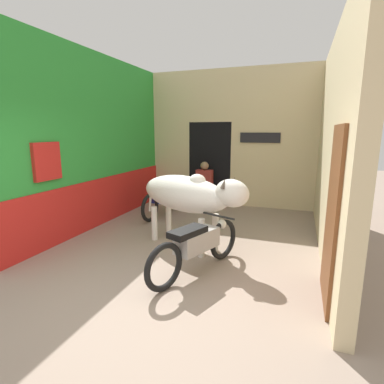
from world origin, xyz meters
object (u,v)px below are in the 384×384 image
(cow, at_px, (189,194))
(motorcycle_far, at_px, (164,198))
(shopkeeper_seated, at_px, (204,183))
(plastic_stool, at_px, (220,198))
(motorcycle_near, at_px, (197,244))

(cow, bearing_deg, motorcycle_far, 126.79)
(shopkeeper_seated, xyz_separation_m, plastic_stool, (0.42, 0.14, -0.40))
(cow, distance_m, shopkeeper_seated, 2.92)
(motorcycle_near, relative_size, motorcycle_far, 0.98)
(motorcycle_near, bearing_deg, cow, 117.24)
(cow, relative_size, plastic_stool, 5.11)
(cow, height_order, motorcycle_near, cow)
(cow, relative_size, motorcycle_far, 1.21)
(motorcycle_far, height_order, plastic_stool, motorcycle_far)
(cow, xyz_separation_m, shopkeeper_seated, (-0.62, 2.84, -0.31))
(motorcycle_near, distance_m, shopkeeper_seated, 3.90)
(shopkeeper_seated, bearing_deg, motorcycle_near, -73.86)
(plastic_stool, bearing_deg, shopkeeper_seated, -161.94)
(cow, distance_m, plastic_stool, 3.07)
(motorcycle_near, bearing_deg, plastic_stool, 99.70)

